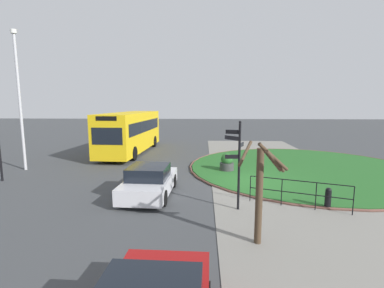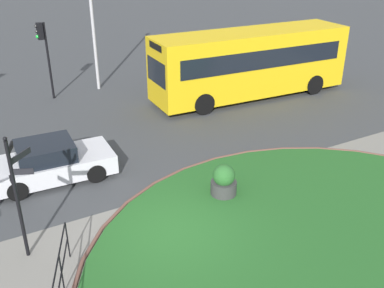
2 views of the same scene
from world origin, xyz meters
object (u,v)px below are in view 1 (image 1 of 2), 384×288
at_px(bollard_foreground, 328,198).
at_px(planter_near_signpost, 227,163).
at_px(lamppost_tall, 19,97).
at_px(car_trailing, 150,182).
at_px(signpost_directional, 238,159).
at_px(bus_yellow, 131,131).
at_px(street_tree_bare, 261,188).

height_order(bollard_foreground, planter_near_signpost, planter_near_signpost).
bearing_deg(lamppost_tall, bollard_foreground, -109.94).
relative_size(bollard_foreground, car_trailing, 0.21).
relative_size(lamppost_tall, planter_near_signpost, 7.41).
relative_size(signpost_directional, bus_yellow, 0.33).
bearing_deg(street_tree_bare, lamppost_tall, 55.72).
bearing_deg(signpost_directional, lamppost_tall, 64.29).
distance_m(bus_yellow, street_tree_bare, 16.59).
bearing_deg(planter_near_signpost, bus_yellow, 49.69).
xyz_separation_m(lamppost_tall, planter_near_signpost, (0.05, -12.23, -3.88)).
xyz_separation_m(bus_yellow, lamppost_tall, (-6.27, 4.89, 2.62)).
relative_size(signpost_directional, planter_near_signpost, 3.06).
distance_m(lamppost_tall, planter_near_signpost, 12.83).
height_order(car_trailing, planter_near_signpost, car_trailing).
relative_size(car_trailing, street_tree_bare, 1.34).
bearing_deg(street_tree_bare, car_trailing, 43.97).
xyz_separation_m(signpost_directional, street_tree_bare, (-2.66, -0.33, -0.27)).
bearing_deg(car_trailing, street_tree_bare, -133.46).
bearing_deg(planter_near_signpost, street_tree_bare, -178.43).
bearing_deg(street_tree_bare, bollard_foreground, -48.01).
bearing_deg(street_tree_bare, planter_near_signpost, 1.57).
distance_m(signpost_directional, planter_near_signpost, 6.07).
height_order(bus_yellow, car_trailing, bus_yellow).
bearing_deg(lamppost_tall, car_trailing, -117.34).
height_order(lamppost_tall, street_tree_bare, lamppost_tall).
distance_m(car_trailing, lamppost_tall, 10.29).
distance_m(planter_near_signpost, street_tree_bare, 8.63).
bearing_deg(signpost_directional, bus_yellow, 30.85).
bearing_deg(signpost_directional, planter_near_signpost, -0.98).
xyz_separation_m(signpost_directional, lamppost_tall, (5.84, 12.13, 2.43)).
distance_m(bollard_foreground, street_tree_bare, 4.42).
bearing_deg(signpost_directional, car_trailing, 68.28).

